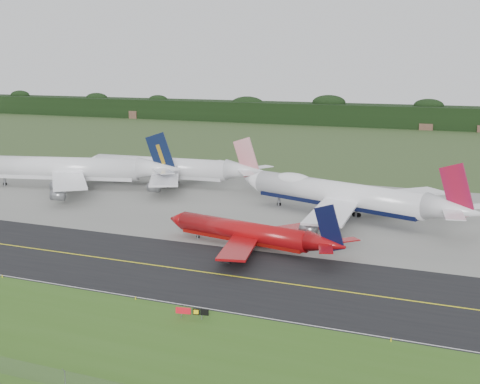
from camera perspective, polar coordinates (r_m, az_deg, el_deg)
name	(u,v)px	position (r m, az deg, el deg)	size (l,w,h in m)	color
ground	(207,265)	(121.27, -2.80, -6.24)	(600.00, 600.00, 0.00)	#2F431F
grass_verge	(91,337)	(93.16, -12.60, -11.98)	(400.00, 30.00, 0.01)	#365E1B
taxiway	(197,271)	(117.87, -3.67, -6.76)	(400.00, 32.00, 0.02)	black
apron	(298,209)	(166.97, 4.99, -1.44)	(400.00, 78.00, 0.01)	slate
taxiway_centreline	(197,271)	(117.87, -3.67, -6.75)	(400.00, 0.40, 0.00)	yellow
taxiway_edge_line	(151,299)	(105.09, -7.58, -9.08)	(400.00, 0.25, 0.00)	silver
perimeter_fence	(23,370)	(83.58, -18.04, -14.23)	(320.00, 0.10, 320.00)	slate
horizon_treeline	(429,118)	(382.14, 15.83, 6.07)	(700.00, 25.00, 12.00)	black
jet_ba_747	(345,195)	(157.16, 8.92, -0.30)	(61.84, 49.85, 16.00)	white
jet_red_737	(252,233)	(130.59, 1.00, -3.56)	(40.91, 32.86, 11.10)	#990B0E
jet_navy_gold	(72,169)	(198.91, -14.12, 1.90)	(64.12, 54.75, 16.74)	white
jet_star_tail	(170,168)	(197.64, -5.99, 2.01)	(58.35, 48.80, 15.40)	white
taxiway_sign	(192,311)	(96.68, -4.12, -10.13)	(4.77, 1.16, 1.61)	slate
edge_marker_left	(2,276)	(121.01, -19.62, -6.81)	(0.16, 0.16, 0.50)	yellow
edge_marker_center	(136,298)	(105.33, -8.91, -8.94)	(0.16, 0.16, 0.50)	yellow
edge_marker_right	(391,340)	(91.70, 12.76, -12.20)	(0.16, 0.16, 0.50)	yellow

